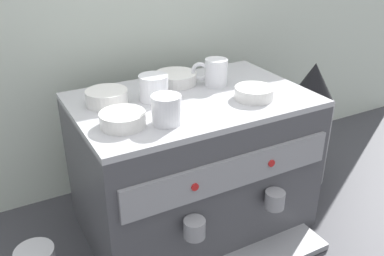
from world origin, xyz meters
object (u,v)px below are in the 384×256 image
(espresso_machine, at_px, (193,163))
(coffee_grinder, at_px, (308,126))
(ceramic_cup_0, at_px, (167,109))
(ceramic_bowl_2, at_px, (107,98))
(ceramic_bowl_1, at_px, (176,78))
(ceramic_cup_1, at_px, (215,72))
(ceramic_bowl_3, at_px, (123,120))
(ceramic_bowl_0, at_px, (254,93))
(ceramic_cup_2, at_px, (154,87))

(espresso_machine, bearing_deg, coffee_grinder, 2.33)
(ceramic_cup_0, bearing_deg, ceramic_bowl_2, 117.08)
(espresso_machine, distance_m, ceramic_bowl_1, 0.27)
(ceramic_cup_1, relative_size, ceramic_bowl_3, 0.87)
(ceramic_cup_0, relative_size, ceramic_bowl_2, 0.87)
(coffee_grinder, bearing_deg, ceramic_bowl_0, -162.10)
(ceramic_cup_2, height_order, ceramic_bowl_3, ceramic_cup_2)
(coffee_grinder, bearing_deg, ceramic_bowl_3, -172.12)
(ceramic_cup_2, height_order, ceramic_bowl_2, ceramic_cup_2)
(ceramic_bowl_0, xyz_separation_m, ceramic_bowl_3, (-0.39, 0.01, 0.00))
(ceramic_cup_0, height_order, ceramic_cup_2, ceramic_cup_0)
(ceramic_cup_0, height_order, ceramic_bowl_1, ceramic_cup_0)
(espresso_machine, height_order, ceramic_cup_0, ceramic_cup_0)
(ceramic_cup_2, height_order, ceramic_bowl_1, ceramic_cup_2)
(espresso_machine, xyz_separation_m, ceramic_cup_1, (0.11, 0.06, 0.26))
(ceramic_cup_1, relative_size, ceramic_bowl_0, 0.89)
(espresso_machine, bearing_deg, ceramic_bowl_2, 163.22)
(espresso_machine, height_order, ceramic_bowl_3, ceramic_bowl_3)
(ceramic_bowl_1, distance_m, ceramic_bowl_2, 0.25)
(ceramic_cup_0, bearing_deg, ceramic_bowl_0, 5.50)
(espresso_machine, height_order, ceramic_bowl_1, ceramic_bowl_1)
(ceramic_bowl_1, relative_size, ceramic_bowl_3, 1.14)
(ceramic_cup_0, relative_size, coffee_grinder, 0.22)
(ceramic_cup_1, relative_size, ceramic_bowl_1, 0.77)
(ceramic_bowl_3, bearing_deg, coffee_grinder, 7.88)
(ceramic_cup_2, bearing_deg, ceramic_bowl_2, 168.83)
(coffee_grinder, bearing_deg, ceramic_cup_1, 173.98)
(ceramic_bowl_3, distance_m, coffee_grinder, 0.76)
(ceramic_bowl_0, bearing_deg, ceramic_cup_1, 105.66)
(ceramic_cup_0, relative_size, ceramic_cup_2, 0.94)
(ceramic_cup_2, distance_m, ceramic_bowl_3, 0.19)
(espresso_machine, distance_m, ceramic_bowl_2, 0.34)
(ceramic_cup_1, xyz_separation_m, ceramic_bowl_0, (0.04, -0.15, -0.02))
(ceramic_cup_2, distance_m, ceramic_bowl_0, 0.28)
(ceramic_bowl_0, relative_size, ceramic_bowl_2, 0.97)
(coffee_grinder, bearing_deg, espresso_machine, -177.67)
(ceramic_bowl_2, relative_size, ceramic_bowl_3, 1.01)
(ceramic_bowl_1, bearing_deg, coffee_grinder, -12.75)
(espresso_machine, height_order, coffee_grinder, coffee_grinder)
(ceramic_bowl_3, bearing_deg, ceramic_cup_1, 21.93)
(espresso_machine, bearing_deg, ceramic_bowl_0, -30.65)
(ceramic_cup_0, height_order, coffee_grinder, ceramic_cup_0)
(ceramic_cup_0, distance_m, ceramic_cup_2, 0.16)
(ceramic_bowl_1, xyz_separation_m, ceramic_bowl_3, (-0.25, -0.21, 0.00))
(espresso_machine, bearing_deg, ceramic_cup_1, 28.82)
(ceramic_bowl_0, relative_size, coffee_grinder, 0.24)
(coffee_grinder, bearing_deg, ceramic_cup_0, -167.65)
(ceramic_bowl_2, relative_size, coffee_grinder, 0.25)
(ceramic_bowl_1, distance_m, coffee_grinder, 0.53)
(ceramic_cup_1, height_order, ceramic_bowl_2, ceramic_cup_1)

